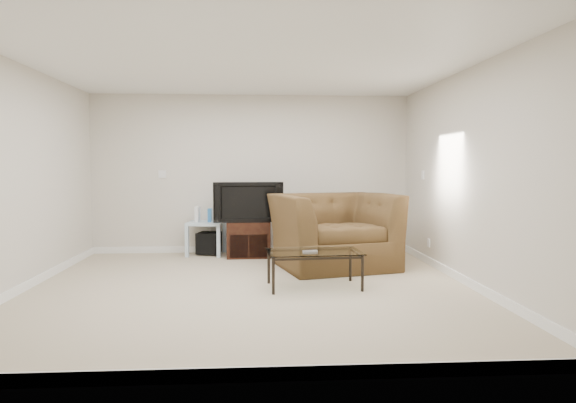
{
  "coord_description": "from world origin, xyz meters",
  "views": [
    {
      "loc": [
        0.05,
        -5.7,
        1.38
      ],
      "look_at": [
        0.5,
        1.2,
        0.9
      ],
      "focal_mm": 32.0,
      "sensor_mm": 36.0,
      "label": 1
    }
  ],
  "objects": [
    {
      "name": "side_table",
      "position": [
        -0.7,
        2.28,
        0.26
      ],
      "size": [
        0.61,
        0.61,
        0.52
      ],
      "primitive_type": null,
      "rotation": [
        0.0,
        0.0,
        -0.13
      ],
      "color": "#A7C6D0",
      "rests_on": "floor"
    },
    {
      "name": "wall_left",
      "position": [
        -2.5,
        0.0,
        1.25
      ],
      "size": [
        0.02,
        5.0,
        2.5
      ],
      "primitive_type": "cube",
      "color": "silver",
      "rests_on": "ground"
    },
    {
      "name": "plate_right_outlet",
      "position": [
        2.49,
        1.3,
        0.3
      ],
      "size": [
        0.02,
        0.08,
        0.12
      ],
      "primitive_type": "cube",
      "color": "white",
      "rests_on": "wall_right"
    },
    {
      "name": "remote",
      "position": [
        0.67,
        -0.03,
        0.43
      ],
      "size": [
        0.17,
        0.08,
        0.02
      ],
      "primitive_type": "cube",
      "rotation": [
        0.0,
        0.0,
        0.2
      ],
      "color": "#B2B2B7",
      "rests_on": "coffee_table"
    },
    {
      "name": "plate_right_switch",
      "position": [
        2.49,
        1.6,
        1.25
      ],
      "size": [
        0.02,
        0.09,
        0.13
      ],
      "primitive_type": "cube",
      "color": "white",
      "rests_on": "wall_right"
    },
    {
      "name": "coffee_table",
      "position": [
        0.72,
        0.03,
        0.21
      ],
      "size": [
        1.1,
        0.67,
        0.41
      ],
      "primitive_type": null,
      "rotation": [
        0.0,
        0.0,
        0.07
      ],
      "color": "black",
      "rests_on": "floor"
    },
    {
      "name": "dvd_player",
      "position": [
        -0.05,
        2.01,
        0.45
      ],
      "size": [
        0.35,
        0.25,
        0.05
      ],
      "primitive_type": "cube",
      "rotation": [
        0.0,
        0.0,
        0.03
      ],
      "color": "black",
      "rests_on": "tv_stand"
    },
    {
      "name": "game_console",
      "position": [
        -0.83,
        2.28,
        0.64
      ],
      "size": [
        0.07,
        0.18,
        0.24
      ],
      "primitive_type": "cube",
      "rotation": [
        0.0,
        0.0,
        -0.12
      ],
      "color": "white",
      "rests_on": "side_table"
    },
    {
      "name": "game_case",
      "position": [
        -0.64,
        2.25,
        0.62
      ],
      "size": [
        0.06,
        0.15,
        0.2
      ],
      "primitive_type": "cube",
      "rotation": [
        0.0,
        0.0,
        -0.05
      ],
      "color": "#337FCC",
      "rests_on": "side_table"
    },
    {
      "name": "tv_stand",
      "position": [
        -0.05,
        2.05,
        0.27
      ],
      "size": [
        0.67,
        0.47,
        0.54
      ],
      "primitive_type": null,
      "rotation": [
        0.0,
        0.0,
        0.03
      ],
      "color": "black",
      "rests_on": "floor"
    },
    {
      "name": "wall_back",
      "position": [
        0.0,
        2.5,
        1.25
      ],
      "size": [
        5.0,
        0.02,
        2.5
      ],
      "primitive_type": "cube",
      "color": "silver",
      "rests_on": "ground"
    },
    {
      "name": "recliner",
      "position": [
        1.13,
        1.2,
        0.67
      ],
      "size": [
        1.73,
        1.34,
        1.35
      ],
      "primitive_type": "imported",
      "rotation": [
        0.0,
        0.0,
        0.24
      ],
      "color": "brown",
      "rests_on": "floor"
    },
    {
      "name": "ceiling",
      "position": [
        0.0,
        0.0,
        2.5
      ],
      "size": [
        5.0,
        5.0,
        0.0
      ],
      "primitive_type": "plane",
      "color": "white",
      "rests_on": "ground"
    },
    {
      "name": "subwoofer",
      "position": [
        -0.67,
        2.3,
        0.18
      ],
      "size": [
        0.39,
        0.39,
        0.32
      ],
      "primitive_type": "cube",
      "rotation": [
        0.0,
        0.0,
        -0.24
      ],
      "color": "black",
      "rests_on": "floor"
    },
    {
      "name": "wall_right",
      "position": [
        2.5,
        0.0,
        1.25
      ],
      "size": [
        0.02,
        5.0,
        2.5
      ],
      "primitive_type": "cube",
      "color": "silver",
      "rests_on": "ground"
    },
    {
      "name": "floor",
      "position": [
        0.0,
        0.0,
        0.0
      ],
      "size": [
        5.0,
        5.0,
        0.0
      ],
      "primitive_type": "plane",
      "color": "tan",
      "rests_on": "ground"
    },
    {
      "name": "television",
      "position": [
        -0.05,
        2.02,
        0.84
      ],
      "size": [
        0.98,
        0.24,
        0.6
      ],
      "primitive_type": "imported",
      "rotation": [
        0.0,
        0.0,
        0.05
      ],
      "color": "black",
      "rests_on": "tv_stand"
    },
    {
      "name": "plate_back",
      "position": [
        -1.4,
        2.49,
        1.25
      ],
      "size": [
        0.12,
        0.02,
        0.12
      ],
      "primitive_type": "cube",
      "color": "white",
      "rests_on": "wall_back"
    }
  ]
}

